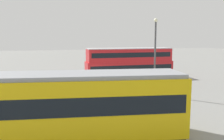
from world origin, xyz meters
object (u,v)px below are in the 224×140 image
Objects in this scene: tram_yellow at (65,106)px; pedestrian_near_railing at (64,96)px; pedestrian_crossing at (152,95)px; street_lamp at (155,51)px; double_decker_bus at (129,63)px; info_sign at (7,91)px.

tram_yellow is 7.87× the size of pedestrian_near_railing.
pedestrian_crossing is at bearing -152.54° from tram_yellow.
pedestrian_near_railing is 8.96m from street_lamp.
double_decker_bus is at bearing -131.71° from pedestrian_near_railing.
info_sign is 12.49m from street_lamp.
tram_yellow is 6.96× the size of pedestrian_crossing.
pedestrian_crossing is (-6.74, -3.51, -0.75)m from tram_yellow.
street_lamp is (1.36, 9.31, 2.03)m from double_decker_bus.
info_sign is at bearing -57.23° from tram_yellow.
double_decker_bus is 4.52× the size of info_sign.
street_lamp reaches higher than info_sign.
tram_yellow reaches higher than pedestrian_near_railing.
tram_yellow is 1.80× the size of street_lamp.
pedestrian_near_railing is (-0.63, -5.63, -0.88)m from tram_yellow.
street_lamp is at bearing -169.79° from pedestrian_near_railing.
tram_yellow is 7.64m from pedestrian_crossing.
tram_yellow is at bearing 27.46° from pedestrian_crossing.
info_sign is at bearing -8.29° from pedestrian_crossing.
info_sign is (3.19, -4.95, -0.09)m from tram_yellow.
street_lamp is at bearing -169.82° from info_sign.
pedestrian_near_railing is 3.96m from info_sign.
double_decker_bus is 19.37m from tram_yellow.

